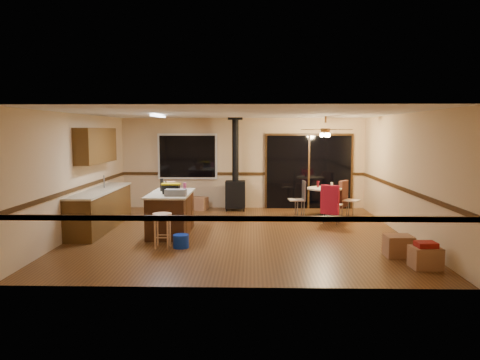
{
  "coord_description": "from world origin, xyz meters",
  "views": [
    {
      "loc": [
        0.26,
        -9.99,
        2.23
      ],
      "look_at": [
        0.0,
        0.3,
        1.15
      ],
      "focal_mm": 35.0,
      "sensor_mm": 36.0,
      "label": 1
    }
  ],
  "objects_px": {
    "toolbox_grey": "(176,193)",
    "box_corner_b": "(399,246)",
    "toolbox_black": "(171,189)",
    "bar_stool": "(162,231)",
    "wood_stove": "(235,185)",
    "chair_left": "(301,195)",
    "chair_right": "(344,194)",
    "box_under_window": "(199,203)",
    "box_corner_a": "(425,258)",
    "blue_bucket": "(181,241)",
    "kitchen_island": "(171,213)",
    "dining_table": "(324,197)",
    "chair_near": "(330,200)"
  },
  "relations": [
    {
      "from": "kitchen_island",
      "to": "wood_stove",
      "type": "distance_m",
      "value": 3.33
    },
    {
      "from": "chair_near",
      "to": "toolbox_grey",
      "type": "bearing_deg",
      "value": -155.52
    },
    {
      "from": "bar_stool",
      "to": "chair_right",
      "type": "relative_size",
      "value": 0.95
    },
    {
      "from": "toolbox_grey",
      "to": "box_under_window",
      "type": "xyz_separation_m",
      "value": [
        0.07,
        3.57,
        -0.79
      ]
    },
    {
      "from": "wood_stove",
      "to": "toolbox_grey",
      "type": "distance_m",
      "value": 3.7
    },
    {
      "from": "wood_stove",
      "to": "box_under_window",
      "type": "height_order",
      "value": "wood_stove"
    },
    {
      "from": "chair_right",
      "to": "box_corner_b",
      "type": "xyz_separation_m",
      "value": [
        0.22,
        -3.87,
        -0.41
      ]
    },
    {
      "from": "bar_stool",
      "to": "blue_bucket",
      "type": "distance_m",
      "value": 0.41
    },
    {
      "from": "dining_table",
      "to": "bar_stool",
      "type": "bearing_deg",
      "value": -138.15
    },
    {
      "from": "bar_stool",
      "to": "box_under_window",
      "type": "height_order",
      "value": "bar_stool"
    },
    {
      "from": "wood_stove",
      "to": "blue_bucket",
      "type": "bearing_deg",
      "value": -101.82
    },
    {
      "from": "wood_stove",
      "to": "box_corner_a",
      "type": "relative_size",
      "value": 5.47
    },
    {
      "from": "toolbox_grey",
      "to": "box_corner_a",
      "type": "bearing_deg",
      "value": -24.43
    },
    {
      "from": "chair_right",
      "to": "box_under_window",
      "type": "distance_m",
      "value": 4.06
    },
    {
      "from": "kitchen_island",
      "to": "chair_right",
      "type": "distance_m",
      "value": 4.67
    },
    {
      "from": "toolbox_black",
      "to": "bar_stool",
      "type": "relative_size",
      "value": 0.52
    },
    {
      "from": "chair_near",
      "to": "box_corner_a",
      "type": "distance_m",
      "value": 3.72
    },
    {
      "from": "wood_stove",
      "to": "box_corner_a",
      "type": "bearing_deg",
      "value": -59.13
    },
    {
      "from": "chair_near",
      "to": "bar_stool",
      "type": "bearing_deg",
      "value": -146.88
    },
    {
      "from": "toolbox_grey",
      "to": "box_corner_b",
      "type": "bearing_deg",
      "value": -17.16
    },
    {
      "from": "blue_bucket",
      "to": "kitchen_island",
      "type": "bearing_deg",
      "value": 108.2
    },
    {
      "from": "toolbox_grey",
      "to": "box_corner_a",
      "type": "distance_m",
      "value": 4.91
    },
    {
      "from": "toolbox_black",
      "to": "chair_left",
      "type": "bearing_deg",
      "value": 36.85
    },
    {
      "from": "kitchen_island",
      "to": "box_under_window",
      "type": "distance_m",
      "value": 3.12
    },
    {
      "from": "box_corner_a",
      "to": "chair_left",
      "type": "bearing_deg",
      "value": 109.08
    },
    {
      "from": "toolbox_black",
      "to": "box_under_window",
      "type": "distance_m",
      "value": 3.37
    },
    {
      "from": "wood_stove",
      "to": "box_corner_b",
      "type": "bearing_deg",
      "value": -57.35
    },
    {
      "from": "kitchen_island",
      "to": "box_corner_b",
      "type": "height_order",
      "value": "kitchen_island"
    },
    {
      "from": "blue_bucket",
      "to": "chair_right",
      "type": "height_order",
      "value": "chair_right"
    },
    {
      "from": "chair_left",
      "to": "box_under_window",
      "type": "height_order",
      "value": "chair_left"
    },
    {
      "from": "box_corner_a",
      "to": "box_corner_b",
      "type": "relative_size",
      "value": 0.98
    },
    {
      "from": "toolbox_grey",
      "to": "chair_left",
      "type": "distance_m",
      "value": 3.83
    },
    {
      "from": "kitchen_island",
      "to": "wood_stove",
      "type": "relative_size",
      "value": 0.67
    },
    {
      "from": "toolbox_black",
      "to": "blue_bucket",
      "type": "height_order",
      "value": "toolbox_black"
    },
    {
      "from": "box_under_window",
      "to": "box_corner_a",
      "type": "distance_m",
      "value": 7.06
    },
    {
      "from": "box_under_window",
      "to": "box_corner_b",
      "type": "xyz_separation_m",
      "value": [
        4.13,
        -4.86,
        0.01
      ]
    },
    {
      "from": "wood_stove",
      "to": "blue_bucket",
      "type": "distance_m",
      "value": 4.41
    },
    {
      "from": "blue_bucket",
      "to": "box_under_window",
      "type": "relative_size",
      "value": 0.67
    },
    {
      "from": "kitchen_island",
      "to": "blue_bucket",
      "type": "relative_size",
      "value": 5.5
    },
    {
      "from": "wood_stove",
      "to": "bar_stool",
      "type": "height_order",
      "value": "wood_stove"
    },
    {
      "from": "chair_right",
      "to": "bar_stool",
      "type": "bearing_deg",
      "value": -140.9
    },
    {
      "from": "toolbox_grey",
      "to": "box_corner_a",
      "type": "xyz_separation_m",
      "value": [
        4.41,
        -2.0,
        -0.79
      ]
    },
    {
      "from": "wood_stove",
      "to": "dining_table",
      "type": "bearing_deg",
      "value": -25.09
    },
    {
      "from": "blue_bucket",
      "to": "dining_table",
      "type": "relative_size",
      "value": 0.35
    },
    {
      "from": "box_corner_b",
      "to": "toolbox_black",
      "type": "bearing_deg",
      "value": 159.8
    },
    {
      "from": "bar_stool",
      "to": "dining_table",
      "type": "bearing_deg",
      "value": 41.85
    },
    {
      "from": "kitchen_island",
      "to": "chair_right",
      "type": "height_order",
      "value": "chair_right"
    },
    {
      "from": "bar_stool",
      "to": "toolbox_grey",
      "type": "bearing_deg",
      "value": 79.74
    },
    {
      "from": "kitchen_island",
      "to": "box_corner_b",
      "type": "relative_size",
      "value": 3.58
    },
    {
      "from": "bar_stool",
      "to": "chair_right",
      "type": "height_order",
      "value": "chair_right"
    }
  ]
}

